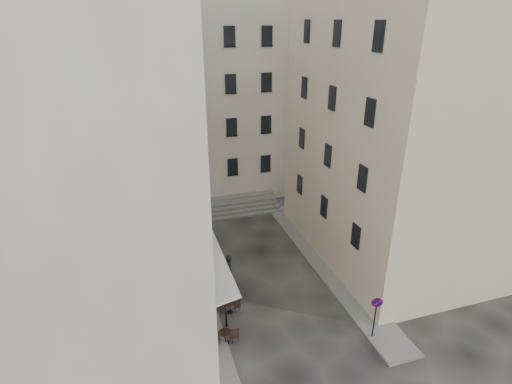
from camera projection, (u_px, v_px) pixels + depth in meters
name	position (u px, v px, depth m)	size (l,w,h in m)	color
ground	(277.00, 303.00, 23.27)	(90.00, 90.00, 0.00)	black
sidewalk_left	(189.00, 277.00, 25.51)	(2.00, 22.00, 0.12)	slate
sidewalk_right	(324.00, 262.00, 27.10)	(2.00, 18.00, 0.12)	slate
building_left	(51.00, 132.00, 18.88)	(12.20, 16.20, 20.60)	beige
building_right	(415.00, 120.00, 25.48)	(12.20, 14.20, 18.60)	beige
building_back	(196.00, 90.00, 35.88)	(18.20, 10.20, 18.60)	beige
cafe_storefront	(199.00, 280.00, 22.21)	(1.74, 7.30, 3.50)	#420E09
stone_steps	(226.00, 208.00, 34.10)	(9.00, 3.15, 0.80)	#5B5A57
bollard_near	(226.00, 319.00, 21.29)	(0.12, 0.12, 0.98)	black
bollard_mid	(213.00, 281.00, 24.35)	(0.12, 0.12, 0.98)	black
bollard_far	(203.00, 252.00, 27.41)	(0.12, 0.12, 0.98)	black
no_parking_sign	(376.00, 310.00, 20.00)	(0.57, 0.22, 2.61)	black
bistro_table_a	(225.00, 336.00, 20.23)	(1.33, 0.62, 0.94)	black
bistro_table_b	(230.00, 307.00, 22.39)	(1.14, 0.53, 0.80)	black
bistro_table_c	(217.00, 288.00, 23.85)	(1.34, 0.63, 0.94)	black
bistro_table_d	(212.00, 278.00, 24.82)	(1.15, 0.54, 0.81)	black
bistro_table_e	(212.00, 258.00, 26.70)	(1.41, 0.66, 0.99)	black
pedestrian	(228.00, 268.00, 24.86)	(0.69, 0.45, 1.88)	black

